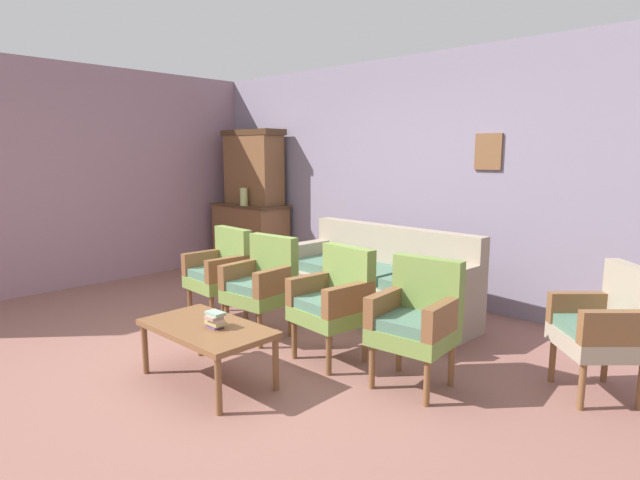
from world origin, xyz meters
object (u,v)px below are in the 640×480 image
object	(u,v)px
floral_couch	(376,286)
coffee_table	(207,331)
armchair_near_cabinet	(334,298)
book_stack_on_table	(215,320)
wingback_chair_by_fireplace	(606,324)
armchair_row_middle	(417,317)
side_cabinet	(250,236)
armchair_near_couch_end	(221,270)
armchair_by_doorway	(262,282)
vase_on_cabinet	(244,197)

from	to	relation	value
floral_couch	coffee_table	size ratio (longest dim) A/B	2.06
armchair_near_cabinet	book_stack_on_table	size ratio (longest dim) A/B	6.22
coffee_table	armchair_near_cabinet	bearing A→B (deg)	67.84
wingback_chair_by_fireplace	coffee_table	size ratio (longest dim) A/B	0.90
armchair_row_middle	book_stack_on_table	world-z (taller)	armchair_row_middle
armchair_row_middle	armchair_near_cabinet	bearing A→B (deg)	-177.02
floral_couch	book_stack_on_table	world-z (taller)	floral_couch
side_cabinet	armchair_near_couch_end	size ratio (longest dim) A/B	1.28
armchair_by_doorway	coffee_table	xyz separation A→B (m)	(0.45, -0.90, -0.12)
armchair_row_middle	wingback_chair_by_fireplace	xyz separation A→B (m)	(1.01, 0.73, 0.00)
armchair_row_middle	book_stack_on_table	distance (m)	1.41
floral_couch	armchair_near_couch_end	world-z (taller)	same
armchair_near_couch_end	book_stack_on_table	distance (m)	1.53
floral_couch	armchair_near_cabinet	distance (m)	1.18
armchair_near_couch_end	book_stack_on_table	xyz separation A→B (m)	(1.21, -0.93, -0.02)
armchair_near_couch_end	armchair_row_middle	world-z (taller)	same
vase_on_cabinet	armchair_near_couch_end	world-z (taller)	vase_on_cabinet
armchair_near_couch_end	armchair_by_doorway	world-z (taller)	same
armchair_row_middle	coffee_table	distance (m)	1.49
floral_couch	armchair_row_middle	size ratio (longest dim) A/B	2.29
armchair_near_cabinet	armchair_row_middle	size ratio (longest dim) A/B	1.00
armchair_near_cabinet	armchair_row_middle	bearing A→B (deg)	2.98
armchair_row_middle	book_stack_on_table	size ratio (longest dim) A/B	6.22
wingback_chair_by_fireplace	coffee_table	world-z (taller)	wingback_chair_by_fireplace
armchair_by_doorway	wingback_chair_by_fireplace	bearing A→B (deg)	17.44
armchair_row_middle	floral_couch	bearing A→B (deg)	137.55
armchair_near_couch_end	armchair_near_cabinet	size ratio (longest dim) A/B	1.00
armchair_by_doorway	armchair_row_middle	distance (m)	1.57
armchair_near_couch_end	book_stack_on_table	size ratio (longest dim) A/B	6.22
side_cabinet	armchair_near_cabinet	xyz separation A→B (m)	(3.09, -1.67, 0.03)
floral_couch	book_stack_on_table	xyz separation A→B (m)	(0.11, -2.01, 0.15)
coffee_table	armchair_near_couch_end	bearing A→B (deg)	140.02
side_cabinet	armchair_near_couch_end	distance (m)	2.29
armchair_near_couch_end	armchair_by_doorway	xyz separation A→B (m)	(0.68, -0.05, 0.00)
armchair_by_doorway	armchair_row_middle	size ratio (longest dim) A/B	1.00
vase_on_cabinet	armchair_near_cabinet	distance (m)	3.38
armchair_by_doorway	floral_couch	bearing A→B (deg)	69.53
side_cabinet	armchair_near_cabinet	distance (m)	3.51
wingback_chair_by_fireplace	side_cabinet	bearing A→B (deg)	169.43
coffee_table	armchair_by_doorway	bearing A→B (deg)	116.51
armchair_by_doorway	book_stack_on_table	xyz separation A→B (m)	(0.53, -0.89, -0.02)
armchair_by_doorway	armchair_near_cabinet	world-z (taller)	same
armchair_row_middle	wingback_chair_by_fireplace	size ratio (longest dim) A/B	1.00
side_cabinet	wingback_chair_by_fireplace	world-z (taller)	side_cabinet
armchair_near_couch_end	armchair_by_doorway	distance (m)	0.68
side_cabinet	vase_on_cabinet	world-z (taller)	vase_on_cabinet
side_cabinet	floral_couch	xyz separation A→B (m)	(2.68, -0.59, -0.14)
armchair_by_doorway	wingback_chair_by_fireplace	distance (m)	2.70
coffee_table	vase_on_cabinet	bearing A→B (deg)	137.03
floral_couch	coffee_table	world-z (taller)	floral_couch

